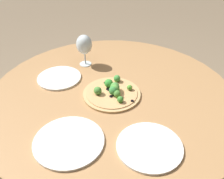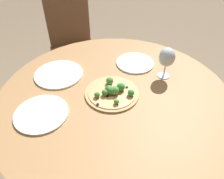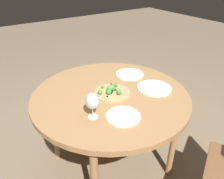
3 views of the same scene
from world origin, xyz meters
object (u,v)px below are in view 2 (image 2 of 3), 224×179
plate_far (41,114)px  plate_near (59,74)px  pizza (113,92)px  plate_side (135,63)px  chair (73,44)px  wine_glass (167,58)px

plate_far → plate_near: bearing=1.4°
pizza → plate_side: bearing=-20.2°
chair → wine_glass: (-0.73, -0.71, 0.37)m
chair → wine_glass: bearing=-72.6°
chair → plate_side: size_ratio=4.28×
chair → plate_near: bearing=-107.1°
pizza → plate_near: pizza is taller
plate_near → plate_far: bearing=-178.6°
chair → wine_glass: size_ratio=5.44×
wine_glass → chair: bearing=44.2°
plate_far → chair: bearing=7.5°
chair → pizza: (-0.91, -0.45, 0.27)m
plate_far → wine_glass: bearing=-58.7°
wine_glass → plate_near: bearing=94.8°
wine_glass → plate_side: bearing=56.4°
plate_far → plate_side: bearing=-42.2°
plate_near → wine_glass: bearing=-85.2°
wine_glass → plate_side: (0.11, 0.16, -0.11)m
chair → plate_side: (-0.63, -0.55, 0.25)m
wine_glass → plate_side: 0.22m
chair → pizza: chair is taller
pizza → plate_near: bearing=67.5°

